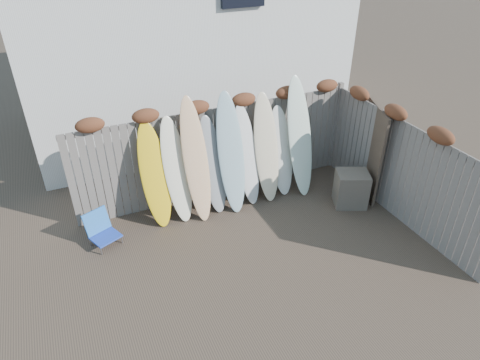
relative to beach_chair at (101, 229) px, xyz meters
name	(u,v)px	position (x,y,z in m)	size (l,w,h in m)	color
ground	(267,259)	(2.61, -1.70, -0.30)	(80.00, 80.00, 0.00)	#493A2D
back_fence	(219,144)	(2.67, 0.69, 0.89)	(6.05, 0.28, 2.24)	slate
right_fence	(400,164)	(5.60, -1.45, 0.84)	(0.28, 4.40, 2.24)	slate
house	(175,7)	(3.11, 4.79, 2.90)	(8.50, 5.50, 6.33)	silver
beach_chair	(101,229)	(0.00, 0.00, 0.00)	(0.65, 0.66, 0.65)	blue
wooden_crate	(351,189)	(5.01, -0.87, 0.08)	(0.65, 0.54, 0.76)	#473A35
lattice_panel	(370,150)	(5.63, -0.56, 0.71)	(0.06, 1.34, 2.01)	#473E2B
surfboard_0	(155,175)	(1.17, 0.29, 0.72)	(0.53, 0.07, 2.12)	yellow
surfboard_1	(176,170)	(1.60, 0.27, 0.74)	(0.50, 0.07, 2.15)	#EFEACC
surfboard_2	(196,160)	(1.98, 0.20, 0.91)	(0.49, 0.07, 2.52)	#EEA888
surfboard_3	(213,165)	(2.35, 0.26, 0.68)	(0.49, 0.07, 2.04)	gray
surfboard_4	(231,154)	(2.72, 0.19, 0.90)	(0.53, 0.07, 2.50)	#99B9C2
surfboard_5	(247,155)	(3.11, 0.27, 0.73)	(0.48, 0.07, 2.15)	silver
surfboard_6	(266,148)	(3.55, 0.24, 0.82)	(0.51, 0.07, 2.33)	beige
surfboard_7	(281,151)	(3.93, 0.28, 0.65)	(0.51, 0.07, 1.97)	silver
surfboard_8	(300,137)	(4.31, 0.18, 0.95)	(0.53, 0.07, 2.60)	silver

